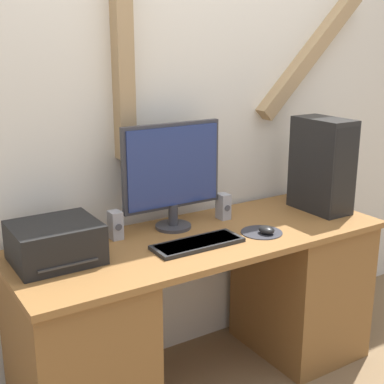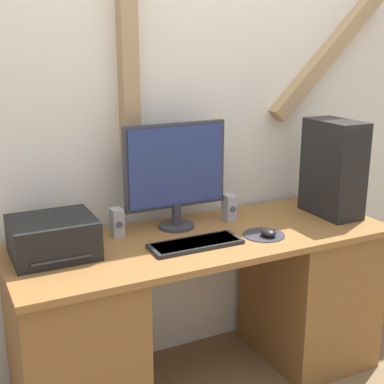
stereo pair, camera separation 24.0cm
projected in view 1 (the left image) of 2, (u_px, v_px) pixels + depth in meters
name	position (u px, v px, depth m)	size (l,w,h in m)	color
wall_back	(163.00, 105.00, 2.65)	(6.40, 0.13, 2.70)	silver
desk	(203.00, 309.00, 2.60)	(1.80, 0.65, 0.78)	brown
monitor	(172.00, 171.00, 2.53)	(0.51, 0.18, 0.51)	#333338
keyboard	(198.00, 243.00, 2.38)	(0.42, 0.15, 0.02)	black
mousepad	(262.00, 232.00, 2.54)	(0.20, 0.20, 0.00)	#2D2D33
mouse	(267.00, 230.00, 2.51)	(0.07, 0.08, 0.04)	black
computer_tower	(322.00, 165.00, 2.81)	(0.18, 0.32, 0.49)	black
printer	(55.00, 243.00, 2.19)	(0.35, 0.31, 0.17)	black
speaker_left	(115.00, 225.00, 2.45)	(0.05, 0.07, 0.13)	#99999E
speaker_right	(223.00, 206.00, 2.72)	(0.05, 0.07, 0.13)	#99999E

